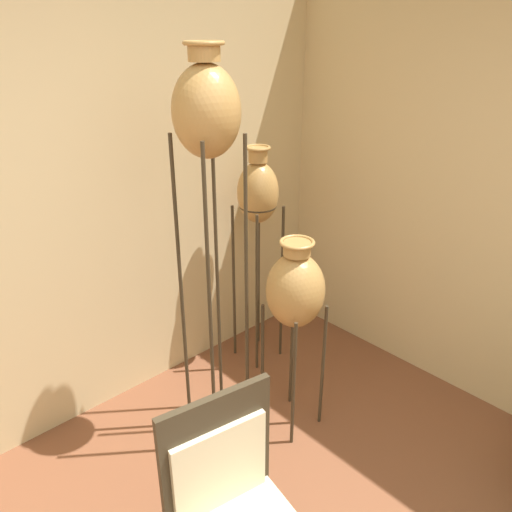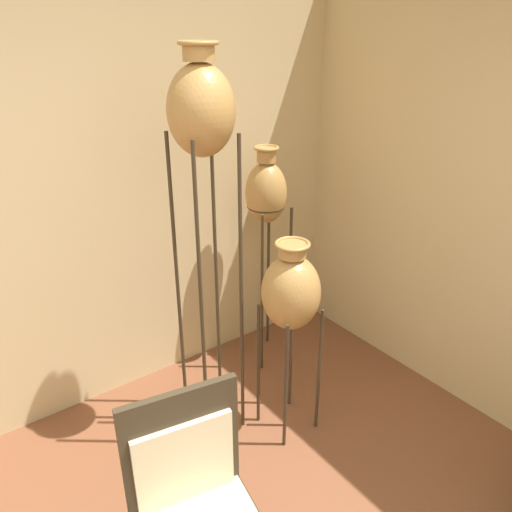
% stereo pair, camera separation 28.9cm
% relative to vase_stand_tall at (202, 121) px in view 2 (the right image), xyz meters
% --- Properties ---
extents(wall_back, '(8.36, 0.06, 2.70)m').
position_rel_vase_stand_tall_xyz_m(wall_back, '(-0.77, 0.70, -0.49)').
color(wall_back, '#D1B784').
rests_on(wall_back, ground_plane).
extents(vase_stand_tall, '(0.32, 0.32, 2.19)m').
position_rel_vase_stand_tall_xyz_m(vase_stand_tall, '(0.00, 0.00, 0.00)').
color(vase_stand_tall, '#382D1E').
rests_on(vase_stand_tall, ground_plane).
extents(vase_stand_medium, '(0.27, 0.27, 1.56)m').
position_rel_vase_stand_tall_xyz_m(vase_stand_medium, '(0.68, 0.38, -0.60)').
color(vase_stand_medium, '#382D1E').
rests_on(vase_stand_medium, ground_plane).
extents(vase_stand_short, '(0.33, 0.33, 1.22)m').
position_rel_vase_stand_tall_xyz_m(vase_stand_short, '(0.35, -0.28, -0.92)').
color(vase_stand_short, '#382D1E').
rests_on(vase_stand_short, ground_plane).
extents(chair, '(0.56, 0.54, 1.05)m').
position_rel_vase_stand_tall_xyz_m(chair, '(-0.63, -0.89, -1.24)').
color(chair, '#382D1E').
rests_on(chair, ground_plane).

